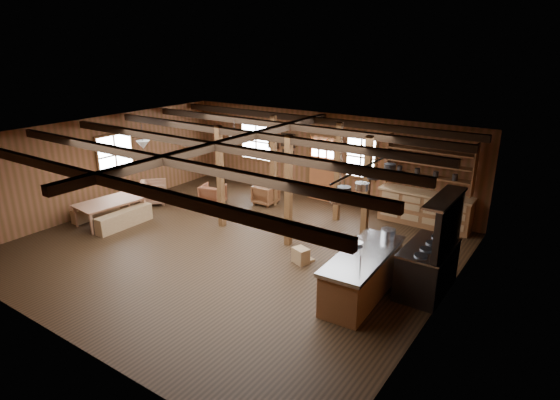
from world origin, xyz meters
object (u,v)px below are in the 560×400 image
Objects in this scene: kitchen_island at (362,274)px; armchair_a at (213,194)px; dining_table at (112,212)px; armchair_c at (154,192)px; commercial_range at (430,262)px; armchair_b at (266,194)px.

armchair_a is (-6.21, 2.42, -0.16)m from kitchen_island.
armchair_c is (-0.30, 1.79, 0.04)m from dining_table.
commercial_range reaches higher than dining_table.
commercial_range is 2.97× the size of armchair_a.
commercial_range reaches higher than armchair_b.
commercial_range is 8.65m from dining_table.
kitchen_island reaches higher than armchair_b.
armchair_b is (2.64, 3.73, -0.01)m from dining_table.
armchair_a is at bearing -103.36° from armchair_c.
kitchen_island is 6.67m from armchair_a.
dining_table is 2.67× the size of armchair_b.
armchair_c is (-2.94, -1.94, 0.05)m from armchair_b.
dining_table is 3.05m from armchair_a.
dining_table reaches higher than armchair_b.
commercial_range reaches higher than kitchen_island.
armchair_c is (-8.85, 0.51, -0.30)m from commercial_range.
armchair_a is 1.03× the size of armchair_b.
dining_table is 2.60× the size of armchair_a.
dining_table is at bearing 144.52° from armchair_c.
kitchen_island is 5.93m from armchair_b.
commercial_range is 2.63× the size of armchair_c.
armchair_a reaches higher than armchair_b.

